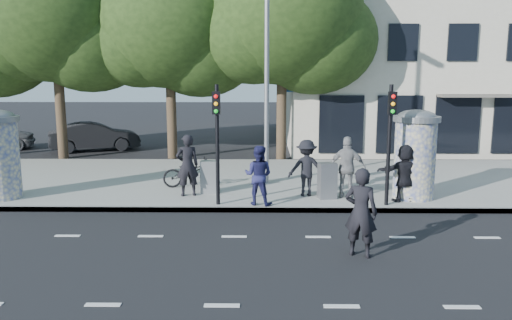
{
  "coord_description": "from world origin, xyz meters",
  "views": [
    {
      "loc": [
        0.68,
        -9.99,
        3.82
      ],
      "look_at": [
        0.49,
        3.5,
        1.5
      ],
      "focal_mm": 35.0,
      "sensor_mm": 36.0,
      "label": 1
    }
  ],
  "objects_px": {
    "ped_e": "(347,167)",
    "cabinet_left": "(209,177)",
    "street_lamp": "(267,44)",
    "man_road": "(361,212)",
    "traffic_pole_near": "(217,132)",
    "ped_c": "(258,175)",
    "traffic_pole_far": "(390,133)",
    "ped_d": "(306,168)",
    "ad_column_right": "(415,152)",
    "bicycle": "(191,172)",
    "cabinet_right": "(327,181)",
    "car_mid": "(95,136)",
    "ped_b": "(187,165)",
    "ped_f": "(405,173)"
  },
  "relations": [
    {
      "from": "ped_b",
      "to": "car_mid",
      "type": "relative_size",
      "value": 0.43
    },
    {
      "from": "cabinet_right",
      "to": "car_mid",
      "type": "bearing_deg",
      "value": 123.45
    },
    {
      "from": "ped_f",
      "to": "cabinet_left",
      "type": "relative_size",
      "value": 1.66
    },
    {
      "from": "traffic_pole_far",
      "to": "cabinet_left",
      "type": "bearing_deg",
      "value": 164.55
    },
    {
      "from": "street_lamp",
      "to": "ped_d",
      "type": "xyz_separation_m",
      "value": [
        1.2,
        -1.71,
        -3.78
      ]
    },
    {
      "from": "traffic_pole_far",
      "to": "ped_c",
      "type": "relative_size",
      "value": 2.0
    },
    {
      "from": "street_lamp",
      "to": "cabinet_left",
      "type": "xyz_separation_m",
      "value": [
        -1.82,
        -1.4,
        -4.14
      ]
    },
    {
      "from": "street_lamp",
      "to": "ped_e",
      "type": "xyz_separation_m",
      "value": [
        2.4,
        -1.97,
        -3.71
      ]
    },
    {
      "from": "traffic_pole_far",
      "to": "ped_d",
      "type": "height_order",
      "value": "traffic_pole_far"
    },
    {
      "from": "cabinet_right",
      "to": "car_mid",
      "type": "relative_size",
      "value": 0.25
    },
    {
      "from": "street_lamp",
      "to": "car_mid",
      "type": "relative_size",
      "value": 1.83
    },
    {
      "from": "traffic_pole_far",
      "to": "bicycle",
      "type": "height_order",
      "value": "traffic_pole_far"
    },
    {
      "from": "bicycle",
      "to": "ped_c",
      "type": "bearing_deg",
      "value": -150.23
    },
    {
      "from": "ped_b",
      "to": "ped_c",
      "type": "distance_m",
      "value": 2.4
    },
    {
      "from": "ped_e",
      "to": "bicycle",
      "type": "distance_m",
      "value": 5.14
    },
    {
      "from": "traffic_pole_near",
      "to": "car_mid",
      "type": "distance_m",
      "value": 13.37
    },
    {
      "from": "car_mid",
      "to": "ped_f",
      "type": "bearing_deg",
      "value": -152.71
    },
    {
      "from": "ped_b",
      "to": "ped_e",
      "type": "height_order",
      "value": "ped_b"
    },
    {
      "from": "bicycle",
      "to": "traffic_pole_near",
      "type": "bearing_deg",
      "value": -169.68
    },
    {
      "from": "ped_d",
      "to": "ped_f",
      "type": "relative_size",
      "value": 1.02
    },
    {
      "from": "traffic_pole_far",
      "to": "cabinet_right",
      "type": "distance_m",
      "value": 2.36
    },
    {
      "from": "ped_d",
      "to": "street_lamp",
      "type": "bearing_deg",
      "value": -57.08
    },
    {
      "from": "ped_c",
      "to": "cabinet_left",
      "type": "xyz_separation_m",
      "value": [
        -1.57,
        1.39,
        -0.34
      ]
    },
    {
      "from": "ad_column_right",
      "to": "bicycle",
      "type": "relative_size",
      "value": 1.45
    },
    {
      "from": "street_lamp",
      "to": "man_road",
      "type": "distance_m",
      "value": 7.76
    },
    {
      "from": "bicycle",
      "to": "cabinet_right",
      "type": "height_order",
      "value": "cabinet_right"
    },
    {
      "from": "traffic_pole_near",
      "to": "bicycle",
      "type": "relative_size",
      "value": 1.87
    },
    {
      "from": "ped_c",
      "to": "cabinet_right",
      "type": "distance_m",
      "value": 2.2
    },
    {
      "from": "traffic_pole_near",
      "to": "ped_f",
      "type": "height_order",
      "value": "traffic_pole_near"
    },
    {
      "from": "traffic_pole_near",
      "to": "bicycle",
      "type": "height_order",
      "value": "traffic_pole_near"
    },
    {
      "from": "ad_column_right",
      "to": "cabinet_right",
      "type": "distance_m",
      "value": 2.73
    },
    {
      "from": "ped_c",
      "to": "ad_column_right",
      "type": "bearing_deg",
      "value": -152.72
    },
    {
      "from": "traffic_pole_near",
      "to": "traffic_pole_far",
      "type": "bearing_deg",
      "value": 0.0
    },
    {
      "from": "traffic_pole_near",
      "to": "ped_c",
      "type": "height_order",
      "value": "traffic_pole_near"
    },
    {
      "from": "ped_b",
      "to": "ped_c",
      "type": "height_order",
      "value": "ped_b"
    },
    {
      "from": "car_mid",
      "to": "ped_e",
      "type": "bearing_deg",
      "value": -155.47
    },
    {
      "from": "cabinet_left",
      "to": "ped_e",
      "type": "bearing_deg",
      "value": -8.38
    },
    {
      "from": "traffic_pole_near",
      "to": "ped_c",
      "type": "distance_m",
      "value": 1.69
    },
    {
      "from": "cabinet_right",
      "to": "ped_f",
      "type": "bearing_deg",
      "value": -20.16
    },
    {
      "from": "man_road",
      "to": "cabinet_left",
      "type": "bearing_deg",
      "value": -29.26
    },
    {
      "from": "ad_column_right",
      "to": "cabinet_left",
      "type": "xyz_separation_m",
      "value": [
        -6.22,
        0.54,
        -0.88
      ]
    },
    {
      "from": "traffic_pole_near",
      "to": "ped_e",
      "type": "bearing_deg",
      "value": 12.86
    },
    {
      "from": "street_lamp",
      "to": "ped_c",
      "type": "bearing_deg",
      "value": -95.05
    },
    {
      "from": "ped_e",
      "to": "bicycle",
      "type": "height_order",
      "value": "ped_e"
    },
    {
      "from": "traffic_pole_near",
      "to": "cabinet_right",
      "type": "height_order",
      "value": "traffic_pole_near"
    },
    {
      "from": "ped_b",
      "to": "ped_f",
      "type": "xyz_separation_m",
      "value": [
        6.42,
        -0.61,
        -0.1
      ]
    },
    {
      "from": "man_road",
      "to": "street_lamp",
      "type": "bearing_deg",
      "value": -49.14
    },
    {
      "from": "ped_f",
      "to": "man_road",
      "type": "xyz_separation_m",
      "value": [
        -2.06,
        -4.08,
        -0.04
      ]
    },
    {
      "from": "ped_e",
      "to": "cabinet_left",
      "type": "distance_m",
      "value": 4.28
    },
    {
      "from": "man_road",
      "to": "ped_f",
      "type": "bearing_deg",
      "value": -92.62
    }
  ]
}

